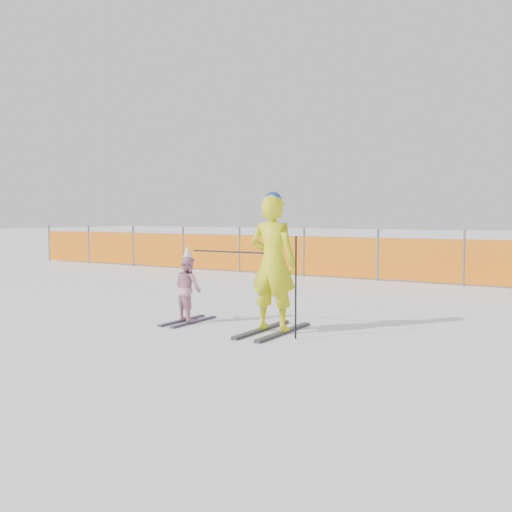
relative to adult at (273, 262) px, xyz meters
The scene contains 5 objects.
ground 1.06m from the adult, 151.18° to the right, with size 120.00×120.00×0.00m, color white.
adult is the anchor object (origin of this frame).
child 1.50m from the adult, behind, with size 0.56×1.03×1.13m.
ski_poles 0.18m from the adult, 133.02° to the right, with size 1.77×0.22×1.31m.
safety_fence 8.41m from the adult, 127.18° to the left, with size 15.81×0.06×1.25m.
Camera 1 is at (4.19, -6.36, 1.56)m, focal length 40.00 mm.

